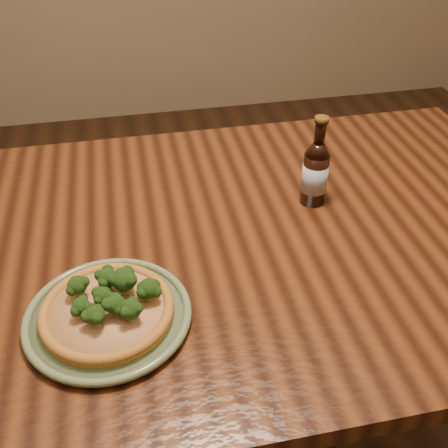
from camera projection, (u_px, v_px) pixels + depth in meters
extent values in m
cube|color=#4A2410|center=(188.00, 247.00, 1.05)|extent=(1.60, 0.90, 0.04)
cylinder|color=#4A2410|center=(399.00, 231.00, 1.69)|extent=(0.07, 0.07, 0.71)
cylinder|color=#60734F|center=(109.00, 318.00, 0.87)|extent=(0.25, 0.25, 0.01)
torus|color=#60734F|center=(108.00, 315.00, 0.86)|extent=(0.28, 0.28, 0.01)
torus|color=#60734F|center=(108.00, 316.00, 0.86)|extent=(0.22, 0.22, 0.01)
cylinder|color=#AE6F27|center=(108.00, 313.00, 0.86)|extent=(0.22, 0.22, 0.01)
torus|color=#AE6F27|center=(107.00, 310.00, 0.86)|extent=(0.22, 0.22, 0.02)
cylinder|color=#DFC788|center=(107.00, 310.00, 0.86)|extent=(0.19, 0.19, 0.01)
sphere|color=#2E5A1C|center=(107.00, 278.00, 0.88)|extent=(0.04, 0.04, 0.03)
sphere|color=#2E5A1C|center=(115.00, 304.00, 0.83)|extent=(0.04, 0.04, 0.03)
sphere|color=#2E5A1C|center=(102.00, 296.00, 0.85)|extent=(0.04, 0.04, 0.03)
sphere|color=#2E5A1C|center=(131.00, 309.00, 0.82)|extent=(0.05, 0.05, 0.03)
sphere|color=#2E5A1C|center=(81.00, 306.00, 0.83)|extent=(0.04, 0.04, 0.03)
sphere|color=#2E5A1C|center=(124.00, 280.00, 0.86)|extent=(0.05, 0.05, 0.04)
sphere|color=#2E5A1C|center=(95.00, 315.00, 0.81)|extent=(0.03, 0.03, 0.03)
sphere|color=#2E5A1C|center=(149.00, 288.00, 0.85)|extent=(0.05, 0.05, 0.03)
sphere|color=#2E5A1C|center=(77.00, 285.00, 0.86)|extent=(0.04, 0.04, 0.03)
cylinder|color=black|center=(314.00, 179.00, 1.11)|extent=(0.05, 0.05, 0.12)
cone|color=black|center=(318.00, 149.00, 1.06)|extent=(0.05, 0.05, 0.03)
cylinder|color=black|center=(320.00, 132.00, 1.04)|extent=(0.02, 0.02, 0.05)
torus|color=black|center=(322.00, 121.00, 1.03)|extent=(0.03, 0.03, 0.00)
cylinder|color=#A58C33|center=(322.00, 119.00, 1.02)|extent=(0.03, 0.03, 0.01)
cylinder|color=#9FACBF|center=(315.00, 177.00, 1.11)|extent=(0.06, 0.06, 0.06)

